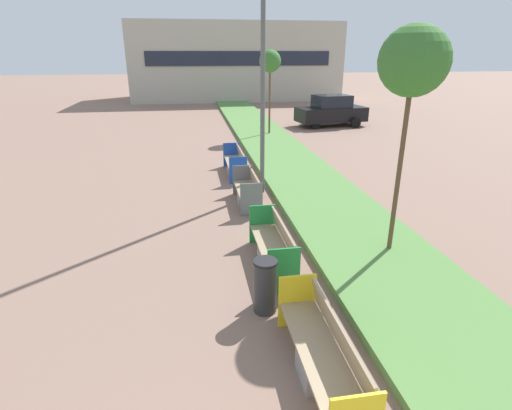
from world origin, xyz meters
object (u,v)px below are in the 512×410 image
bench_yellow_frame (322,357)px  litter_bin (265,286)px  bench_blue_frame (236,164)px  bench_green_frame (273,249)px  bench_grey_frame (248,192)px  sapling_tree_near (414,63)px  parked_car_distant (331,111)px  sapling_tree_far (270,62)px  street_lamp_post (263,33)px

bench_yellow_frame → litter_bin: litter_bin is taller
bench_blue_frame → litter_bin: litter_bin is taller
bench_yellow_frame → bench_green_frame: size_ratio=1.08×
bench_grey_frame → bench_blue_frame: bearing=89.9°
sapling_tree_near → litter_bin: bearing=-153.2°
bench_yellow_frame → parked_car_distant: 20.84m
sapling_tree_far → parked_car_distant: 5.83m
bench_grey_frame → street_lamp_post: (0.61, 0.99, 4.42)m
bench_green_frame → bench_grey_frame: (-0.00, 3.73, -0.01)m
bench_blue_frame → litter_bin: size_ratio=2.36×
sapling_tree_far → litter_bin: bearing=-101.5°
sapling_tree_far → sapling_tree_near: bearing=-90.0°
street_lamp_post → parked_car_distant: 13.83m
bench_blue_frame → street_lamp_post: size_ratio=0.27×
bench_yellow_frame → bench_blue_frame: same height
bench_blue_frame → litter_bin: 8.52m
litter_bin → parked_car_distant: 19.45m
litter_bin → street_lamp_post: street_lamp_post is taller
bench_yellow_frame → sapling_tree_far: (2.64, 17.06, 3.42)m
bench_grey_frame → sapling_tree_near: (2.64, -3.74, 3.72)m
street_lamp_post → bench_yellow_frame: bearing=-94.4°
bench_blue_frame → bench_green_frame: bearing=-90.0°
bench_grey_frame → bench_green_frame: bearing=-89.9°
bench_green_frame → sapling_tree_near: size_ratio=0.47×
bench_yellow_frame → litter_bin: 1.75m
bench_blue_frame → sapling_tree_near: sapling_tree_near is taller
bench_green_frame → street_lamp_post: size_ratio=0.26×
sapling_tree_far → bench_green_frame: bearing=-100.8°
parked_car_distant → bench_blue_frame: bearing=-134.7°
bench_yellow_frame → bench_blue_frame: size_ratio=1.05×
sapling_tree_near → parked_car_distant: (4.37, 16.37, -3.17)m
bench_grey_frame → sapling_tree_far: (2.64, 10.06, 3.44)m
bench_yellow_frame → bench_blue_frame: bearing=90.0°
street_lamp_post → sapling_tree_near: (2.03, -4.73, -0.70)m
sapling_tree_near → sapling_tree_far: (0.00, 13.80, -0.28)m
bench_yellow_frame → sapling_tree_near: 5.59m
bench_green_frame → parked_car_distant: size_ratio=0.51×
litter_bin → sapling_tree_far: 16.03m
bench_yellow_frame → sapling_tree_near: size_ratio=0.51×
litter_bin → parked_car_distant: size_ratio=0.22×
bench_yellow_frame → bench_green_frame: 3.27m
bench_yellow_frame → litter_bin: bearing=105.9°
bench_green_frame → street_lamp_post: bearing=82.6°
street_lamp_post → parked_car_distant: street_lamp_post is taller
litter_bin → parked_car_distant: (7.49, 17.94, 0.42)m
bench_green_frame → street_lamp_post: street_lamp_post is taller
bench_green_frame → sapling_tree_far: sapling_tree_far is taller
bench_grey_frame → litter_bin: (-0.47, -5.31, 0.13)m
street_lamp_post → sapling_tree_far: 9.34m
bench_green_frame → sapling_tree_far: size_ratio=0.51×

